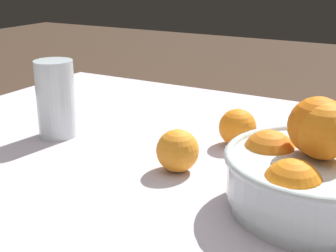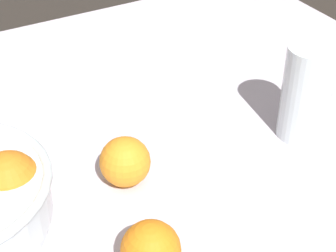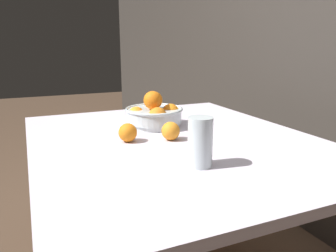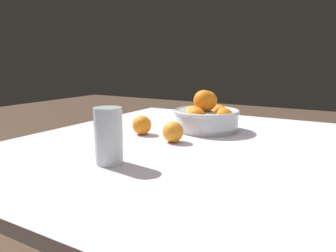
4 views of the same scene
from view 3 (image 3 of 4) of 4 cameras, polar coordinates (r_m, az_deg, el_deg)
dining_table at (r=1.27m, az=1.13°, el=-5.13°), size 1.24×1.04×0.71m
fruit_bowl at (r=1.42m, az=-2.39°, el=2.17°), size 0.25×0.25×0.16m
juice_glass at (r=0.96m, az=5.62°, el=-3.20°), size 0.07×0.07×0.15m
orange_loose_near_bowl at (r=1.21m, az=-7.02°, el=-1.14°), size 0.07×0.07×0.07m
orange_loose_front at (r=1.22m, az=0.46°, el=-0.86°), size 0.07×0.07×0.07m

